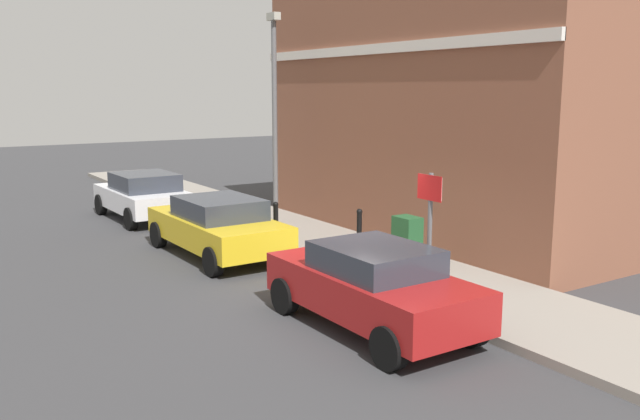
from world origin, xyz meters
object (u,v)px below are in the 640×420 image
at_px(lamppost, 275,110).
at_px(car_yellow, 218,225).
at_px(car_white, 144,195).
at_px(bollard_far_kerb, 276,221).
at_px(bollard_near_cabinet, 359,230).
at_px(street_sign, 430,218).
at_px(car_red, 372,285).
at_px(utility_cabinet, 407,246).

bearing_deg(lamppost, car_yellow, -143.11).
height_order(car_white, bollard_far_kerb, car_white).
height_order(bollard_near_cabinet, street_sign, street_sign).
relative_size(car_yellow, lamppost, 0.75).
distance_m(bollard_near_cabinet, street_sign, 3.87).
distance_m(car_white, street_sign, 11.18).
distance_m(bollard_far_kerb, lamppost, 3.62).
bearing_deg(bollard_far_kerb, car_yellow, 172.19).
xyz_separation_m(car_red, bollard_near_cabinet, (2.51, 3.79, -0.04)).
distance_m(utility_cabinet, bollard_near_cabinet, 1.80).
height_order(bollard_near_cabinet, lamppost, lamppost).
height_order(car_red, street_sign, street_sign).
relative_size(car_yellow, car_white, 1.09).
height_order(car_yellow, lamppost, lamppost).
relative_size(car_yellow, street_sign, 1.88).
bearing_deg(street_sign, lamppost, 80.90).
xyz_separation_m(bollard_near_cabinet, street_sign, (-1.13, -3.58, 0.96)).
relative_size(car_white, lamppost, 0.69).
height_order(car_white, street_sign, street_sign).
bearing_deg(utility_cabinet, bollard_near_cabinet, 86.81).
bearing_deg(car_white, utility_cabinet, -166.39).
xyz_separation_m(car_red, bollard_far_kerb, (1.38, 5.67, -0.04)).
relative_size(utility_cabinet, bollard_far_kerb, 1.11).
height_order(car_red, car_yellow, car_red).
bearing_deg(car_yellow, lamppost, -53.92).
relative_size(car_red, street_sign, 1.73).
bearing_deg(bollard_far_kerb, car_red, -103.72).
bearing_deg(street_sign, car_yellow, 104.32).
bearing_deg(street_sign, car_red, -171.38).
bearing_deg(utility_cabinet, bollard_far_kerb, 105.67).
xyz_separation_m(car_yellow, bollard_near_cabinet, (2.57, -2.08, -0.03)).
relative_size(utility_cabinet, bollard_near_cabinet, 1.11).
xyz_separation_m(car_white, bollard_near_cabinet, (2.54, -7.48, -0.03)).
bearing_deg(lamppost, utility_cabinet, -91.94).
xyz_separation_m(car_yellow, lamppost, (2.67, 2.00, 2.57)).
bearing_deg(car_yellow, bollard_far_kerb, -98.62).
bearing_deg(car_yellow, street_sign, -166.49).
bearing_deg(car_red, car_white, -0.15).
distance_m(car_red, car_yellow, 5.87).
distance_m(car_white, bollard_near_cabinet, 7.90).
bearing_deg(utility_cabinet, car_red, -140.42).
height_order(car_white, lamppost, lamppost).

